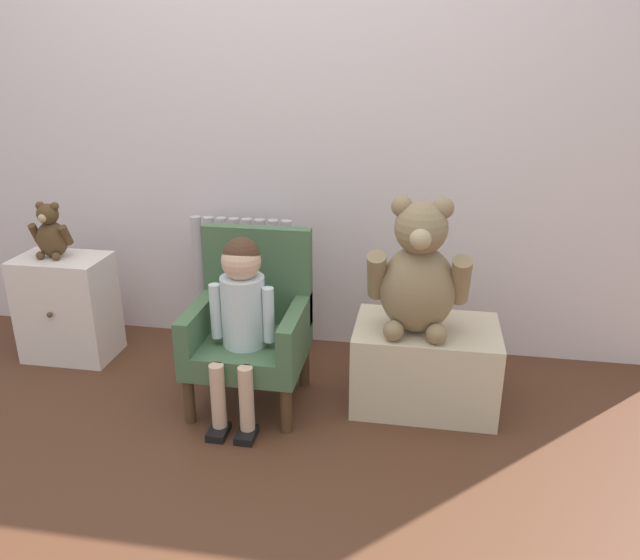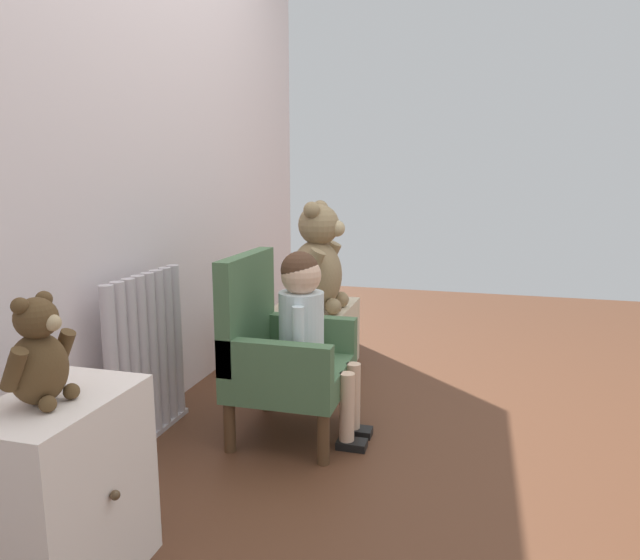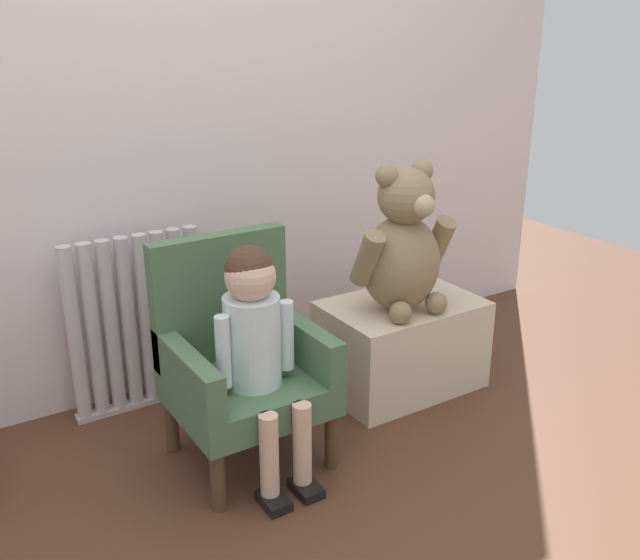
% 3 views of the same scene
% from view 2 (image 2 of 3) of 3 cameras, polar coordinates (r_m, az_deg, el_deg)
% --- Properties ---
extents(ground_plane, '(6.00, 6.00, 0.00)m').
position_cam_2_polar(ground_plane, '(2.20, 9.72, -16.68)').
color(ground_plane, '#502E1C').
extents(back_wall, '(3.80, 0.05, 2.40)m').
position_cam_2_polar(back_wall, '(2.35, -18.87, 14.83)').
color(back_wall, silver).
rests_on(back_wall, ground_plane).
extents(radiator, '(0.50, 0.05, 0.64)m').
position_cam_2_polar(radiator, '(2.26, -16.89, -7.51)').
color(radiator, '#C1B7BD').
rests_on(radiator, ground_plane).
extents(small_dresser, '(0.41, 0.29, 0.49)m').
position_cam_2_polar(small_dresser, '(1.58, -24.26, -19.08)').
color(small_dresser, silver).
rests_on(small_dresser, ground_plane).
extents(child_armchair, '(0.45, 0.42, 0.70)m').
position_cam_2_polar(child_armchair, '(2.21, -4.16, -7.17)').
color(child_armchair, '#466643').
rests_on(child_armchair, ground_plane).
extents(child_figure, '(0.25, 0.35, 0.72)m').
position_cam_2_polar(child_figure, '(2.14, -1.27, -3.87)').
color(child_figure, silver).
rests_on(child_figure, ground_plane).
extents(low_bench, '(0.57, 0.38, 0.34)m').
position_cam_2_polar(low_bench, '(2.92, -0.83, -5.99)').
color(low_bench, beige).
rests_on(low_bench, ground_plane).
extents(large_teddy_bear, '(0.39, 0.27, 0.53)m').
position_cam_2_polar(large_teddy_bear, '(2.77, -0.24, 1.74)').
color(large_teddy_bear, '#8B7551').
rests_on(large_teddy_bear, low_bench).
extents(small_teddy_bear, '(0.18, 0.13, 0.25)m').
position_cam_2_polar(small_teddy_bear, '(1.43, -26.31, -6.85)').
color(small_teddy_bear, '#4E371F').
rests_on(small_teddy_bear, small_dresser).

